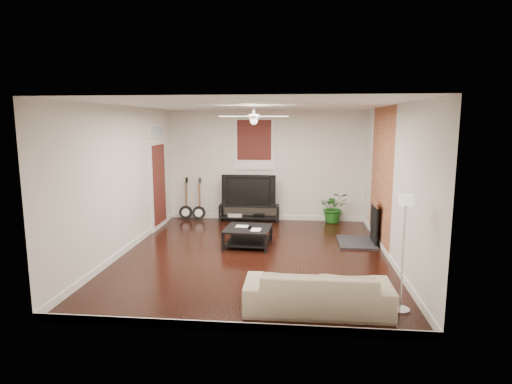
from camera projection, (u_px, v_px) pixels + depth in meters
room at (254, 182)px, 7.85m from camera, size 5.01×6.01×2.81m
brick_accent at (381, 177)px, 8.59m from camera, size 0.02×2.20×2.80m
fireplace at (365, 222)px, 8.77m from camera, size 0.80×1.10×0.92m
window_back at (254, 144)px, 10.71m from camera, size 1.00×0.06×1.30m
door_left at (158, 176)px, 9.98m from camera, size 0.08×1.00×2.50m
tv_stand at (249, 213)px, 10.81m from camera, size 1.51×0.40×0.42m
tv at (249, 189)px, 10.74m from camera, size 1.35×0.18×0.78m
coffee_table at (248, 237)px, 8.65m from camera, size 0.95×0.95×0.38m
sofa at (317, 290)px, 5.67m from camera, size 1.95×0.77×0.57m
floor_lamp at (403, 254)px, 5.57m from camera, size 0.26×0.26×1.59m
potted_plant at (334, 207)px, 10.62m from camera, size 0.76×0.68×0.78m
guitar_left at (185, 199)px, 10.89m from camera, size 0.37×0.29×1.10m
guitar_right at (199, 199)px, 10.83m from camera, size 0.39×0.32×1.10m
ceiling_fan at (254, 116)px, 7.66m from camera, size 1.24×1.24×0.32m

